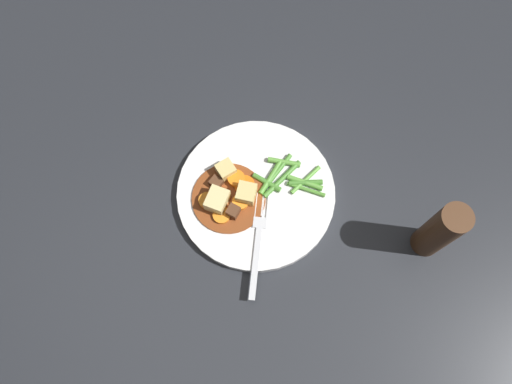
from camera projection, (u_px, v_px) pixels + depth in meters
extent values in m
plane|color=#26282D|center=(256.00, 195.00, 0.85)|extent=(3.00, 3.00, 0.00)
cylinder|color=white|center=(256.00, 194.00, 0.84)|extent=(0.26, 0.26, 0.02)
cylinder|color=brown|center=(229.00, 198.00, 0.83)|extent=(0.12, 0.12, 0.00)
cylinder|color=orange|center=(245.00, 186.00, 0.83)|extent=(0.05, 0.05, 0.01)
cylinder|color=orange|center=(207.00, 201.00, 0.82)|extent=(0.03, 0.03, 0.01)
cylinder|color=orange|center=(236.00, 179.00, 0.84)|extent=(0.04, 0.04, 0.01)
cylinder|color=orange|center=(222.00, 215.00, 0.82)|extent=(0.04, 0.04, 0.01)
cylinder|color=orange|center=(240.00, 202.00, 0.82)|extent=(0.03, 0.03, 0.01)
cube|color=#E5CC7A|center=(226.00, 170.00, 0.83)|extent=(0.03, 0.03, 0.02)
cube|color=#EAD68C|center=(217.00, 200.00, 0.82)|extent=(0.05, 0.05, 0.03)
cube|color=#E5CC7A|center=(246.00, 194.00, 0.82)|extent=(0.04, 0.04, 0.03)
cube|color=#56331E|center=(233.00, 212.00, 0.81)|extent=(0.03, 0.03, 0.02)
cube|color=#56331E|center=(216.00, 183.00, 0.83)|extent=(0.02, 0.02, 0.02)
cylinder|color=#599E38|center=(271.00, 177.00, 0.84)|extent=(0.06, 0.04, 0.01)
cylinder|color=#4C8E33|center=(277.00, 172.00, 0.84)|extent=(0.07, 0.04, 0.01)
cylinder|color=#66AD42|center=(305.00, 183.00, 0.84)|extent=(0.05, 0.05, 0.01)
cylinder|color=#4C8E33|center=(281.00, 178.00, 0.84)|extent=(0.08, 0.04, 0.01)
cylinder|color=#599E38|center=(306.00, 189.00, 0.83)|extent=(0.05, 0.05, 0.01)
cylinder|color=#66AD42|center=(284.00, 162.00, 0.85)|extent=(0.05, 0.04, 0.01)
cylinder|color=#66AD42|center=(306.00, 180.00, 0.84)|extent=(0.06, 0.03, 0.01)
cylinder|color=#4C8E33|center=(306.00, 183.00, 0.84)|extent=(0.05, 0.03, 0.01)
cylinder|color=#4C8E33|center=(267.00, 182.00, 0.84)|extent=(0.04, 0.05, 0.01)
cube|color=silver|center=(256.00, 263.00, 0.79)|extent=(0.07, 0.10, 0.00)
cube|color=silver|center=(260.00, 223.00, 0.82)|extent=(0.03, 0.03, 0.00)
cylinder|color=silver|center=(268.00, 206.00, 0.83)|extent=(0.03, 0.04, 0.00)
cylinder|color=silver|center=(264.00, 205.00, 0.83)|extent=(0.03, 0.04, 0.00)
cylinder|color=silver|center=(260.00, 205.00, 0.83)|extent=(0.03, 0.04, 0.00)
cylinder|color=silver|center=(256.00, 205.00, 0.83)|extent=(0.03, 0.04, 0.00)
cylinder|color=#4C2D19|center=(440.00, 231.00, 0.75)|extent=(0.05, 0.05, 0.15)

